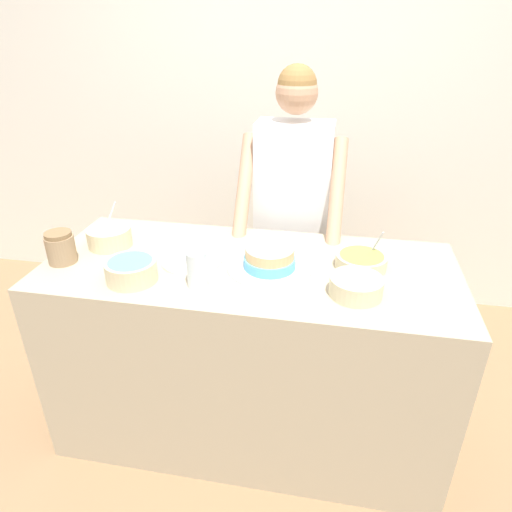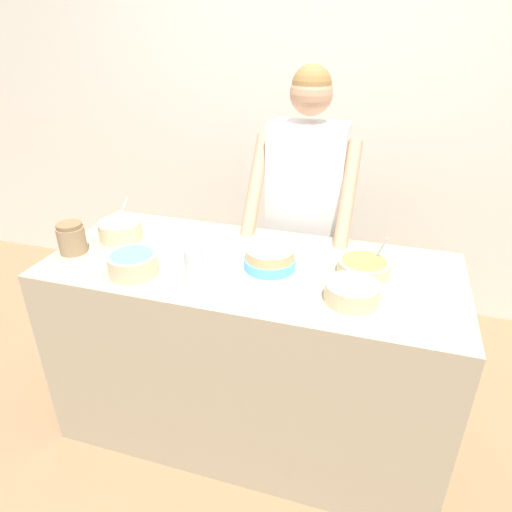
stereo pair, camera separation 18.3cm
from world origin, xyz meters
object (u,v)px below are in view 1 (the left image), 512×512
Objects in this scene: frosting_bowl_pink at (356,285)px; drinking_glass at (197,269)px; person_baker at (292,200)px; frosting_bowl_white at (109,236)px; frosting_bowl_blue at (131,270)px; ceramic_plate at (192,261)px; stoneware_jar at (61,247)px; cake at (270,259)px; frosting_bowl_olive at (361,261)px.

frosting_bowl_pink is 1.36× the size of drinking_glass.
person_baker is 11.35× the size of drinking_glass.
frosting_bowl_white is at bearing -147.08° from person_baker.
drinking_glass is at bearing 1.11° from frosting_bowl_blue.
drinking_glass is at bearing -65.58° from ceramic_plate.
stoneware_jar is at bearing 178.16° from frosting_bowl_pink.
frosting_bowl_blue is (-0.54, -0.77, -0.04)m from person_baker.
drinking_glass reaches higher than frosting_bowl_blue.
frosting_bowl_white is at bearing 173.45° from cake.
frosting_bowl_pink is at bearing 4.46° from drinking_glass.
person_baker is 0.79m from frosting_bowl_pink.
frosting_bowl_white reaches higher than frosting_bowl_pink.
frosting_bowl_olive reaches higher than frosting_bowl_blue.
person_baker is 0.94m from frosting_bowl_blue.
frosting_bowl_white is at bearing 168.48° from frosting_bowl_pink.
frosting_bowl_olive is at bearing 16.98° from frosting_bowl_blue.
frosting_bowl_white is at bearing 179.82° from frosting_bowl_olive.
person_baker is 6.58× the size of ceramic_plate.
frosting_bowl_blue is at bearing -125.05° from person_baker.
frosting_bowl_blue is 0.80× the size of ceramic_plate.
frosting_bowl_white is (-0.74, 0.09, 0.00)m from cake.
frosting_bowl_blue is at bearing -163.02° from frosting_bowl_olive.
cake is 0.37m from frosting_bowl_pink.
stoneware_jar is (-0.53, -0.09, 0.06)m from ceramic_plate.
frosting_bowl_white is 0.78× the size of ceramic_plate.
ceramic_plate is at bearing 45.06° from frosting_bowl_blue.
frosting_bowl_white is 0.22m from stoneware_jar.
frosting_bowl_white is 0.97× the size of frosting_bowl_blue.
frosting_bowl_white is 1.43× the size of stoneware_jar.
frosting_bowl_pink is (0.86, 0.05, -0.01)m from frosting_bowl_blue.
ceramic_plate is (-0.36, -0.58, -0.08)m from person_baker.
frosting_bowl_pink is at bearing 3.43° from frosting_bowl_blue.
frosting_bowl_blue is 0.96× the size of frosting_bowl_olive.
cake is 1.72× the size of frosting_bowl_blue.
cake is 0.31m from drinking_glass.
stoneware_jar is (-1.23, -0.18, 0.03)m from frosting_bowl_olive.
frosting_bowl_white reaches higher than ceramic_plate.
stoneware_jar is (-0.87, -0.10, 0.02)m from cake.
ceramic_plate is (0.41, -0.09, -0.04)m from frosting_bowl_white.
frosting_bowl_pink is 0.79× the size of ceramic_plate.
ceramic_plate is (0.18, 0.18, -0.04)m from frosting_bowl_blue.
stoneware_jar is at bearing -142.68° from person_baker.
person_baker is 7.89× the size of frosting_bowl_olive.
stoneware_jar is (-0.62, 0.09, -0.01)m from drinking_glass.
frosting_bowl_white is 0.56m from drinking_glass.
stoneware_jar is at bearing -171.74° from frosting_bowl_olive.
drinking_glass reaches higher than stoneware_jar.
frosting_bowl_pink is at bearing -11.15° from ceramic_plate.
frosting_bowl_blue is 0.86m from frosting_bowl_pink.
frosting_bowl_blue is 1.47× the size of stoneware_jar.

